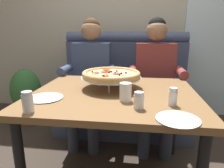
{
  "coord_description": "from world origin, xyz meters",
  "views": [
    {
      "loc": [
        0.16,
        -1.35,
        1.14
      ],
      "look_at": [
        -0.01,
        -0.02,
        0.78
      ],
      "focal_mm": 32.22,
      "sensor_mm": 36.0,
      "label": 1
    }
  ],
  "objects_px": {
    "dining_table": "(114,103)",
    "potted_plant": "(26,94)",
    "shaker_pepper_flakes": "(173,98)",
    "drinking_glass": "(125,93)",
    "shaker_oregano": "(28,103)",
    "plate_near_left": "(45,97)",
    "diner_right": "(155,75)",
    "pizza": "(111,75)",
    "diner_left": "(90,73)",
    "shaker_parmesan": "(139,102)",
    "plate_near_right": "(178,118)",
    "patio_chair": "(222,71)",
    "booth_bench": "(124,94)"
  },
  "relations": [
    {
      "from": "booth_bench",
      "to": "potted_plant",
      "type": "relative_size",
      "value": 2.15
    },
    {
      "from": "shaker_parmesan",
      "to": "patio_chair",
      "type": "height_order",
      "value": "patio_chair"
    },
    {
      "from": "shaker_parmesan",
      "to": "patio_chair",
      "type": "xyz_separation_m",
      "value": [
        1.32,
        2.28,
        -0.24
      ]
    },
    {
      "from": "pizza",
      "to": "drinking_glass",
      "type": "relative_size",
      "value": 3.96
    },
    {
      "from": "plate_near_left",
      "to": "potted_plant",
      "type": "bearing_deg",
      "value": 126.45
    },
    {
      "from": "pizza",
      "to": "plate_near_left",
      "type": "height_order",
      "value": "pizza"
    },
    {
      "from": "dining_table",
      "to": "patio_chair",
      "type": "bearing_deg",
      "value": 53.19
    },
    {
      "from": "booth_bench",
      "to": "shaker_parmesan",
      "type": "relative_size",
      "value": 15.42
    },
    {
      "from": "pizza",
      "to": "drinking_glass",
      "type": "height_order",
      "value": "pizza"
    },
    {
      "from": "plate_near_left",
      "to": "shaker_parmesan",
      "type": "bearing_deg",
      "value": -9.55
    },
    {
      "from": "pizza",
      "to": "shaker_pepper_flakes",
      "type": "xyz_separation_m",
      "value": [
        0.4,
        -0.32,
        -0.06
      ]
    },
    {
      "from": "pizza",
      "to": "shaker_pepper_flakes",
      "type": "relative_size",
      "value": 4.23
    },
    {
      "from": "booth_bench",
      "to": "shaker_parmesan",
      "type": "xyz_separation_m",
      "value": [
        0.17,
        -1.25,
        0.36
      ]
    },
    {
      "from": "patio_chair",
      "to": "shaker_oregano",
      "type": "bearing_deg",
      "value": -128.3
    },
    {
      "from": "diner_left",
      "to": "potted_plant",
      "type": "xyz_separation_m",
      "value": [
        -0.85,
        0.16,
        -0.32
      ]
    },
    {
      "from": "diner_left",
      "to": "plate_near_right",
      "type": "relative_size",
      "value": 5.92
    },
    {
      "from": "plate_near_left",
      "to": "plate_near_right",
      "type": "xyz_separation_m",
      "value": [
        0.79,
        -0.22,
        0.0
      ]
    },
    {
      "from": "plate_near_left",
      "to": "diner_right",
      "type": "bearing_deg",
      "value": 49.03
    },
    {
      "from": "diner_left",
      "to": "pizza",
      "type": "bearing_deg",
      "value": -62.92
    },
    {
      "from": "drinking_glass",
      "to": "patio_chair",
      "type": "bearing_deg",
      "value": 57.07
    },
    {
      "from": "drinking_glass",
      "to": "plate_near_left",
      "type": "bearing_deg",
      "value": -177.87
    },
    {
      "from": "pizza",
      "to": "shaker_oregano",
      "type": "xyz_separation_m",
      "value": [
        -0.38,
        -0.52,
        -0.06
      ]
    },
    {
      "from": "plate_near_left",
      "to": "drinking_glass",
      "type": "height_order",
      "value": "drinking_glass"
    },
    {
      "from": "dining_table",
      "to": "potted_plant",
      "type": "height_order",
      "value": "dining_table"
    },
    {
      "from": "plate_near_left",
      "to": "drinking_glass",
      "type": "xyz_separation_m",
      "value": [
        0.51,
        0.02,
        0.04
      ]
    },
    {
      "from": "booth_bench",
      "to": "dining_table",
      "type": "relative_size",
      "value": 1.3
    },
    {
      "from": "pizza",
      "to": "shaker_parmesan",
      "type": "relative_size",
      "value": 4.66
    },
    {
      "from": "shaker_parmesan",
      "to": "shaker_oregano",
      "type": "relative_size",
      "value": 0.85
    },
    {
      "from": "dining_table",
      "to": "plate_near_left",
      "type": "height_order",
      "value": "plate_near_left"
    },
    {
      "from": "diner_left",
      "to": "shaker_parmesan",
      "type": "distance_m",
      "value": 1.11
    },
    {
      "from": "plate_near_left",
      "to": "potted_plant",
      "type": "relative_size",
      "value": 0.32
    },
    {
      "from": "booth_bench",
      "to": "diner_left",
      "type": "distance_m",
      "value": 0.53
    },
    {
      "from": "booth_bench",
      "to": "dining_table",
      "type": "bearing_deg",
      "value": -90.0
    },
    {
      "from": "shaker_oregano",
      "to": "plate_near_left",
      "type": "relative_size",
      "value": 0.51
    },
    {
      "from": "shaker_pepper_flakes",
      "to": "drinking_glass",
      "type": "relative_size",
      "value": 0.94
    },
    {
      "from": "shaker_oregano",
      "to": "plate_near_right",
      "type": "bearing_deg",
      "value": 0.24
    },
    {
      "from": "diner_right",
      "to": "shaker_oregano",
      "type": "xyz_separation_m",
      "value": [
        -0.75,
        -1.11,
        0.06
      ]
    },
    {
      "from": "dining_table",
      "to": "potted_plant",
      "type": "relative_size",
      "value": 1.65
    },
    {
      "from": "patio_chair",
      "to": "shaker_parmesan",
      "type": "bearing_deg",
      "value": -120.01
    },
    {
      "from": "pizza",
      "to": "plate_near_left",
      "type": "bearing_deg",
      "value": -143.23
    },
    {
      "from": "shaker_oregano",
      "to": "dining_table",
      "type": "bearing_deg",
      "value": 45.36
    },
    {
      "from": "pizza",
      "to": "shaker_oregano",
      "type": "relative_size",
      "value": 3.95
    },
    {
      "from": "diner_left",
      "to": "shaker_pepper_flakes",
      "type": "relative_size",
      "value": 11.89
    },
    {
      "from": "diner_right",
      "to": "plate_near_left",
      "type": "xyz_separation_m",
      "value": [
        -0.76,
        -0.88,
        0.02
      ]
    },
    {
      "from": "shaker_oregano",
      "to": "shaker_pepper_flakes",
      "type": "bearing_deg",
      "value": 14.42
    },
    {
      "from": "booth_bench",
      "to": "patio_chair",
      "type": "height_order",
      "value": "booth_bench"
    },
    {
      "from": "shaker_oregano",
      "to": "patio_chair",
      "type": "height_order",
      "value": "patio_chair"
    },
    {
      "from": "diner_left",
      "to": "diner_right",
      "type": "height_order",
      "value": "same"
    },
    {
      "from": "dining_table",
      "to": "diner_right",
      "type": "height_order",
      "value": "diner_right"
    },
    {
      "from": "diner_left",
      "to": "patio_chair",
      "type": "distance_m",
      "value": 2.25
    }
  ]
}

